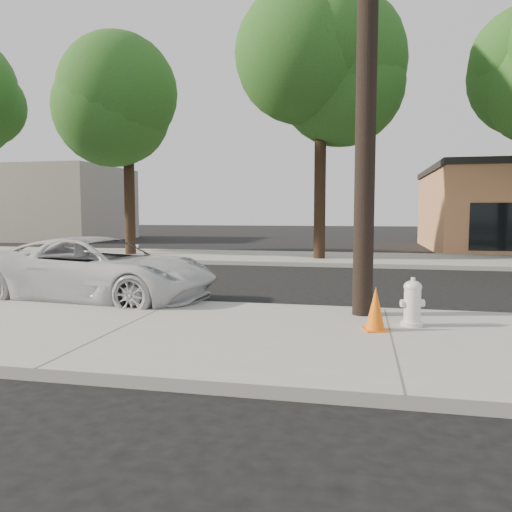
% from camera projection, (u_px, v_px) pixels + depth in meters
% --- Properties ---
extents(ground, '(120.00, 120.00, 0.00)m').
position_uv_depth(ground, '(208.00, 292.00, 11.94)').
color(ground, black).
rests_on(ground, ground).
extents(near_sidewalk, '(90.00, 4.40, 0.15)m').
position_uv_depth(near_sidewalk, '(126.00, 330.00, 7.75)').
color(near_sidewalk, gray).
rests_on(near_sidewalk, ground).
extents(far_sidewalk, '(90.00, 5.00, 0.15)m').
position_uv_depth(far_sidewalk, '(271.00, 257.00, 20.22)').
color(far_sidewalk, gray).
rests_on(far_sidewalk, ground).
extents(curb_near, '(90.00, 0.12, 0.16)m').
position_uv_depth(curb_near, '(177.00, 304.00, 9.89)').
color(curb_near, '#9E9B93').
rests_on(curb_near, ground).
extents(building_far, '(14.00, 8.00, 5.00)m').
position_uv_depth(building_far, '(22.00, 204.00, 35.33)').
color(building_far, gray).
rests_on(building_far, ground).
extents(utility_pole, '(1.40, 0.34, 9.00)m').
position_uv_depth(utility_pole, '(367.00, 41.00, 8.16)').
color(utility_pole, black).
rests_on(utility_pole, near_sidewalk).
extents(tree_b, '(4.34, 4.20, 8.45)m').
position_uv_depth(tree_b, '(130.00, 109.00, 20.46)').
color(tree_b, black).
rests_on(tree_b, far_sidewalk).
extents(tree_c, '(4.96, 4.80, 9.55)m').
position_uv_depth(tree_c, '(327.00, 76.00, 18.33)').
color(tree_c, black).
rests_on(tree_c, far_sidewalk).
extents(police_cruiser, '(5.20, 2.79, 1.39)m').
position_uv_depth(police_cruiser, '(99.00, 270.00, 10.51)').
color(police_cruiser, silver).
rests_on(police_cruiser, ground).
extents(fire_hydrant, '(0.38, 0.34, 0.70)m').
position_uv_depth(fire_hydrant, '(412.00, 304.00, 7.68)').
color(fire_hydrant, white).
rests_on(fire_hydrant, near_sidewalk).
extents(traffic_cone, '(0.42, 0.42, 0.65)m').
position_uv_depth(traffic_cone, '(375.00, 309.00, 7.39)').
color(traffic_cone, orange).
rests_on(traffic_cone, near_sidewalk).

